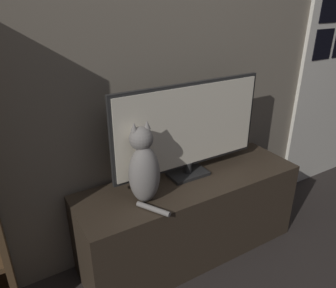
{
  "coord_description": "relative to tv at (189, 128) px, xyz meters",
  "views": [
    {
      "loc": [
        -0.99,
        -0.43,
        1.57
      ],
      "look_at": [
        -0.16,
        0.97,
        0.82
      ],
      "focal_mm": 35.0,
      "sensor_mm": 36.0,
      "label": 1
    }
  ],
  "objects": [
    {
      "name": "door",
      "position": [
        1.55,
        0.16,
        0.19
      ],
      "size": [
        0.84,
        0.04,
        2.05
      ],
      "color": "silver",
      "rests_on": "ground_plane"
    },
    {
      "name": "cat",
      "position": [
        -0.35,
        -0.1,
        -0.12
      ],
      "size": [
        0.18,
        0.3,
        0.45
      ],
      "rotation": [
        0.0,
        0.0,
        -0.09
      ],
      "color": "gray",
      "rests_on": "tv_stand"
    },
    {
      "name": "tv",
      "position": [
        0.0,
        0.0,
        0.0
      ],
      "size": [
        0.97,
        0.15,
        0.58
      ],
      "color": "black",
      "rests_on": "tv_stand"
    },
    {
      "name": "tv_stand",
      "position": [
        -0.02,
        -0.06,
        -0.58
      ],
      "size": [
        1.42,
        0.44,
        0.54
      ],
      "color": "#33281E",
      "rests_on": "ground_plane"
    },
    {
      "name": "wall_back",
      "position": [
        -0.02,
        0.2,
        0.45
      ],
      "size": [
        4.8,
        0.05,
        2.6
      ],
      "color": "#756B5B",
      "rests_on": "ground_plane"
    }
  ]
}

